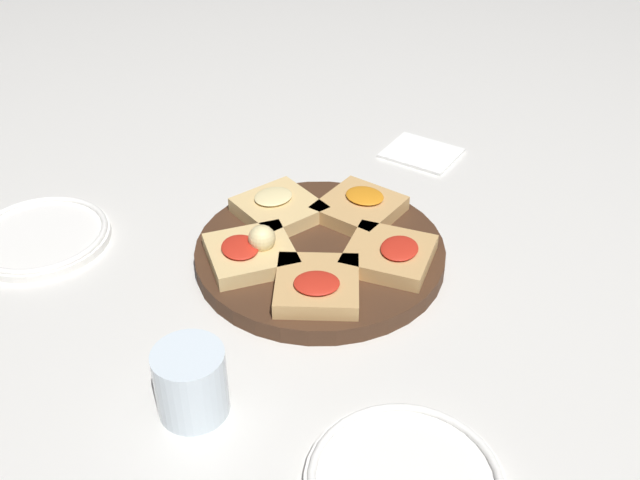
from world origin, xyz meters
The scene contains 10 objects.
ground_plane centered at (0.00, 0.00, 0.00)m, with size 3.00×3.00×0.00m, color silver.
serving_board centered at (0.00, 0.00, 0.01)m, with size 0.32×0.32×0.02m, color #422819.
focaccia_slice_0 centered at (-0.03, -0.09, 0.03)m, with size 0.12×0.13×0.03m.
focaccia_slice_1 centered at (0.07, -0.05, 0.03)m, with size 0.14×0.14×0.03m.
focaccia_slice_2 centered at (0.07, 0.05, 0.04)m, with size 0.14×0.14×0.05m.
focaccia_slice_3 centered at (-0.02, 0.09, 0.03)m, with size 0.12×0.12×0.03m.
focaccia_slice_4 centered at (-0.09, 0.01, 0.03)m, with size 0.11×0.10×0.03m.
plate_right centered at (0.37, 0.06, 0.01)m, with size 0.18×0.18×0.02m.
water_glass centered at (0.05, 0.27, 0.04)m, with size 0.07×0.07×0.08m, color silver.
napkin_stack centered at (-0.08, -0.31, 0.00)m, with size 0.11×0.09×0.01m, color white.
Camera 1 is at (-0.21, 0.73, 0.58)m, focal length 42.00 mm.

